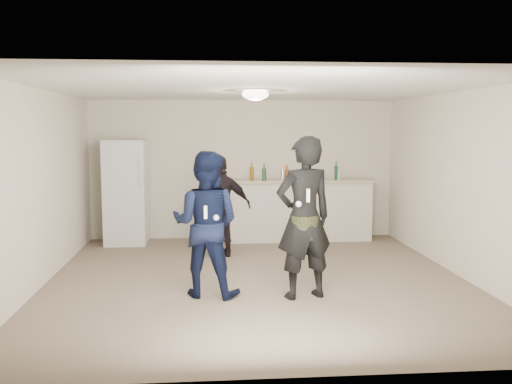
{
  "coord_description": "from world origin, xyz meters",
  "views": [
    {
      "loc": [
        -0.65,
        -7.35,
        2.0
      ],
      "look_at": [
        0.0,
        0.2,
        1.15
      ],
      "focal_mm": 40.0,
      "sensor_mm": 36.0,
      "label": 1
    }
  ],
  "objects": [
    {
      "name": "ceiling",
      "position": [
        0.0,
        0.0,
        2.5
      ],
      "size": [
        6.0,
        6.0,
        0.0
      ],
      "primitive_type": "plane",
      "rotation": [
        3.14,
        0.0,
        0.0
      ],
      "color": "silver",
      "rests_on": "wall_back"
    },
    {
      "name": "man",
      "position": [
        -0.67,
        -0.63,
        0.87
      ],
      "size": [
        1.0,
        0.87,
        1.73
      ],
      "primitive_type": "imported",
      "rotation": [
        0.0,
        0.0,
        2.85
      ],
      "color": "#101B43",
      "rests_on": "floor"
    },
    {
      "name": "counter_top",
      "position": [
        0.95,
        2.67,
        1.07
      ],
      "size": [
        2.68,
        0.64,
        0.04
      ],
      "primitive_type": "cube",
      "color": "beige",
      "rests_on": "counter"
    },
    {
      "name": "fridge_handle",
      "position": [
        -1.78,
        2.23,
        1.3
      ],
      "size": [
        0.02,
        0.02,
        0.6
      ],
      "primitive_type": "cylinder",
      "color": "silver",
      "rests_on": "fridge"
    },
    {
      "name": "shaker",
      "position": [
        0.7,
        2.8,
        1.18
      ],
      "size": [
        0.08,
        0.08,
        0.17
      ],
      "primitive_type": "cylinder",
      "color": "silver",
      "rests_on": "counter_top"
    },
    {
      "name": "nunchuk_woman",
      "position": [
        0.38,
        -1.05,
        1.15
      ],
      "size": [
        0.07,
        0.07,
        0.07
      ],
      "primitive_type": "sphere",
      "color": "white",
      "rests_on": "woman"
    },
    {
      "name": "nunchuk_man",
      "position": [
        -0.55,
        -0.88,
        0.98
      ],
      "size": [
        0.07,
        0.07,
        0.07
      ],
      "primitive_type": "sphere",
      "color": "silver",
      "rests_on": "man"
    },
    {
      "name": "fridge",
      "position": [
        -2.06,
        2.6,
        0.9
      ],
      "size": [
        0.7,
        0.7,
        1.8
      ],
      "primitive_type": "cube",
      "color": "silver",
      "rests_on": "floor"
    },
    {
      "name": "bottle_cluster",
      "position": [
        0.81,
        2.56,
        1.2
      ],
      "size": [
        1.61,
        0.16,
        0.25
      ],
      "color": "#113D1A",
      "rests_on": "counter_top"
    },
    {
      "name": "spectator",
      "position": [
        -0.44,
        1.44,
        0.79
      ],
      "size": [
        0.94,
        0.42,
        1.58
      ],
      "primitive_type": "imported",
      "rotation": [
        0.0,
        0.0,
        3.18
      ],
      "color": "black",
      "rests_on": "floor"
    },
    {
      "name": "remote_woman",
      "position": [
        0.48,
        -1.08,
        1.25
      ],
      "size": [
        0.04,
        0.04,
        0.15
      ],
      "primitive_type": "cube",
      "color": "white",
      "rests_on": "woman"
    },
    {
      "name": "remote_man",
      "position": [
        -0.67,
        -0.91,
        1.05
      ],
      "size": [
        0.04,
        0.04,
        0.15
      ],
      "primitive_type": "cube",
      "color": "white",
      "rests_on": "man"
    },
    {
      "name": "wall_front",
      "position": [
        0.0,
        -3.0,
        1.25
      ],
      "size": [
        6.0,
        0.0,
        6.0
      ],
      "primitive_type": "plane",
      "rotation": [
        -1.57,
        0.0,
        0.0
      ],
      "color": "beige",
      "rests_on": "floor"
    },
    {
      "name": "woman",
      "position": [
        0.48,
        -0.83,
        0.96
      ],
      "size": [
        0.8,
        0.63,
        1.91
      ],
      "primitive_type": "imported",
      "rotation": [
        0.0,
        0.0,
        3.42
      ],
      "color": "black",
      "rests_on": "floor"
    },
    {
      "name": "wall_back",
      "position": [
        0.0,
        3.0,
        1.25
      ],
      "size": [
        6.0,
        0.0,
        6.0
      ],
      "primitive_type": "plane",
      "rotation": [
        1.57,
        0.0,
        0.0
      ],
      "color": "beige",
      "rests_on": "floor"
    },
    {
      "name": "camo_shorts",
      "position": [
        0.48,
        -0.83,
        0.85
      ],
      "size": [
        0.34,
        0.34,
        0.28
      ],
      "primitive_type": "cylinder",
      "color": "#333C1B",
      "rests_on": "woman"
    },
    {
      "name": "ceiling_dome",
      "position": [
        0.0,
        0.3,
        2.45
      ],
      "size": [
        0.36,
        0.36,
        0.16
      ],
      "primitive_type": "ellipsoid",
      "color": "white",
      "rests_on": "ceiling"
    },
    {
      "name": "counter",
      "position": [
        0.95,
        2.67,
        0.53
      ],
      "size": [
        2.6,
        0.56,
        1.05
      ],
      "primitive_type": "cube",
      "color": "silver",
      "rests_on": "floor"
    },
    {
      "name": "wall_left",
      "position": [
        -2.75,
        0.0,
        1.25
      ],
      "size": [
        0.0,
        6.0,
        6.0
      ],
      "primitive_type": "plane",
      "rotation": [
        1.57,
        0.0,
        1.57
      ],
      "color": "beige",
      "rests_on": "floor"
    },
    {
      "name": "wall_right",
      "position": [
        2.75,
        0.0,
        1.25
      ],
      "size": [
        0.0,
        6.0,
        6.0
      ],
      "primitive_type": "plane",
      "rotation": [
        1.57,
        0.0,
        -1.57
      ],
      "color": "beige",
      "rests_on": "floor"
    },
    {
      "name": "floor",
      "position": [
        0.0,
        0.0,
        0.0
      ],
      "size": [
        6.0,
        6.0,
        0.0
      ],
      "primitive_type": "plane",
      "color": "#6B5B4C",
      "rests_on": "ground"
    }
  ]
}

